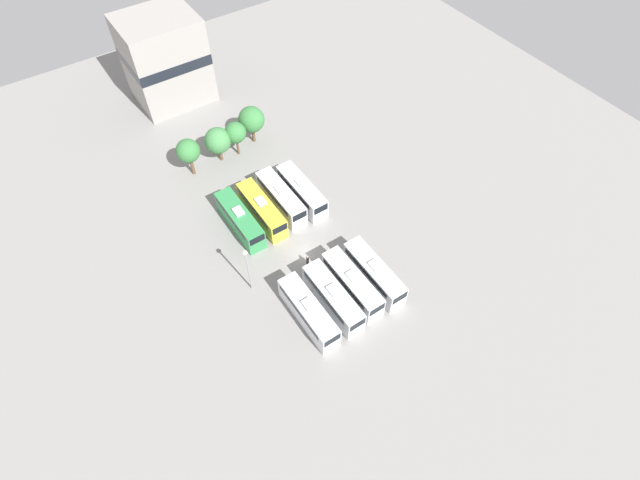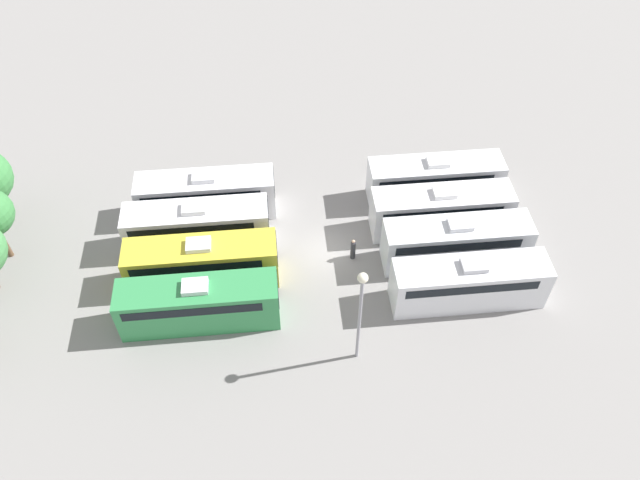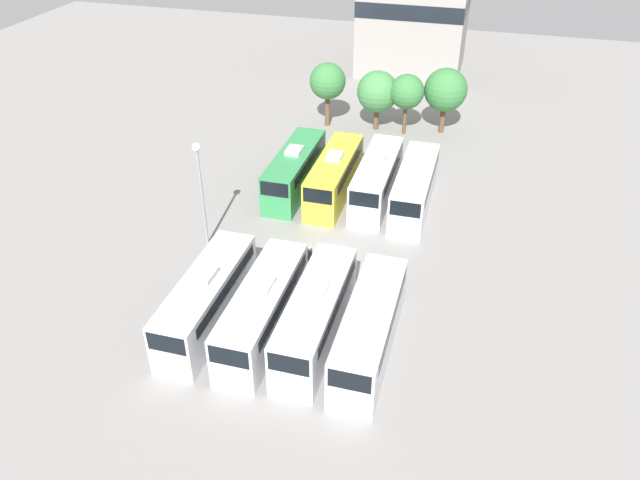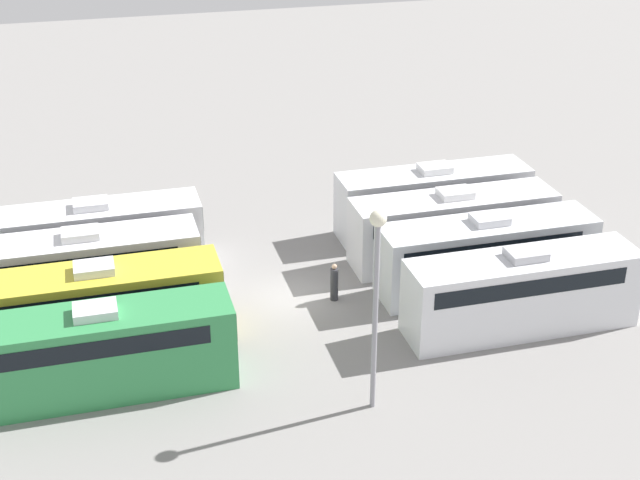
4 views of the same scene
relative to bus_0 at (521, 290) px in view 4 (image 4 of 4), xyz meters
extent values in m
plane|color=gray|center=(5.10, 8.76, -1.85)|extent=(124.11, 124.11, 0.00)
cube|color=silver|center=(0.00, -0.03, -0.17)|extent=(2.54, 10.04, 3.37)
cube|color=black|center=(0.00, 0.22, 0.80)|extent=(2.58, 8.53, 0.74)
cube|color=black|center=(0.00, -5.04, 0.78)|extent=(2.23, 0.08, 1.18)
cube|color=#B2B2B7|center=(0.00, -0.03, 1.69)|extent=(1.20, 1.60, 0.35)
cube|color=silver|center=(3.57, -0.05, -0.17)|extent=(2.54, 10.04, 3.37)
cube|color=black|center=(3.57, 0.20, 0.80)|extent=(2.58, 8.53, 0.74)
cube|color=black|center=(3.57, -5.06, 0.78)|extent=(2.23, 0.08, 1.18)
cube|color=silver|center=(3.57, -0.05, 1.69)|extent=(1.20, 1.60, 0.35)
cube|color=silver|center=(6.70, 0.28, -0.17)|extent=(2.54, 10.04, 3.37)
cube|color=black|center=(6.70, 0.53, 0.80)|extent=(2.58, 8.53, 0.74)
cube|color=black|center=(6.70, -4.73, 0.78)|extent=(2.23, 0.08, 1.18)
cube|color=white|center=(6.70, 0.28, 1.69)|extent=(1.20, 1.60, 0.35)
cube|color=silver|center=(9.96, 0.01, -0.17)|extent=(2.54, 10.04, 3.37)
cube|color=black|center=(9.96, 0.26, 0.80)|extent=(2.58, 8.53, 0.74)
cube|color=black|center=(9.96, -4.99, 0.78)|extent=(2.23, 0.08, 1.18)
cube|color=white|center=(9.96, 0.01, 1.69)|extent=(1.20, 1.60, 0.35)
cube|color=#338C4C|center=(0.00, 17.38, -0.17)|extent=(2.54, 10.04, 3.37)
cube|color=black|center=(0.00, 17.63, 0.80)|extent=(2.58, 8.53, 0.74)
cube|color=black|center=(0.00, 12.38, 0.78)|extent=(2.23, 0.08, 1.18)
cube|color=silver|center=(0.00, 17.38, 1.69)|extent=(1.20, 1.60, 0.35)
cube|color=gold|center=(3.42, 17.28, -0.17)|extent=(2.54, 10.04, 3.37)
cube|color=black|center=(3.42, 17.53, 0.80)|extent=(2.58, 8.53, 0.74)
cube|color=black|center=(3.42, 12.27, 0.78)|extent=(2.23, 0.08, 1.18)
cube|color=silver|center=(3.42, 17.28, 1.69)|extent=(1.20, 1.60, 0.35)
cube|color=white|center=(6.84, 17.72, -0.17)|extent=(2.54, 10.04, 3.37)
cube|color=black|center=(6.84, 17.97, 0.80)|extent=(2.58, 8.53, 0.74)
cube|color=black|center=(6.84, 12.71, 0.78)|extent=(2.23, 0.08, 1.18)
cube|color=silver|center=(6.84, 17.72, 1.69)|extent=(1.20, 1.60, 0.35)
cube|color=silver|center=(9.97, 17.16, -0.17)|extent=(2.54, 10.04, 3.37)
cube|color=black|center=(9.97, 17.41, 0.80)|extent=(2.58, 8.53, 0.74)
cube|color=black|center=(9.97, 12.15, 0.78)|extent=(2.23, 0.08, 1.18)
cube|color=silver|center=(9.97, 17.16, 1.69)|extent=(1.20, 1.60, 0.35)
cylinder|color=#333338|center=(4.37, 6.96, -1.06)|extent=(0.36, 0.36, 1.58)
sphere|color=tan|center=(4.37, 6.96, -0.15)|extent=(0.24, 0.24, 0.24)
cylinder|color=gray|center=(-3.64, 7.77, 1.93)|extent=(0.20, 0.20, 7.56)
sphere|color=#EAE5C6|center=(-3.64, 7.77, 5.89)|extent=(0.60, 0.60, 0.60)
camera|label=1|loc=(-15.43, -25.53, 52.68)|focal=28.00mm
camera|label=2|loc=(-23.99, 12.05, 31.79)|focal=35.00mm
camera|label=3|loc=(14.42, -26.28, 23.67)|focal=35.00mm
camera|label=4|loc=(-29.36, 16.82, 18.47)|focal=50.00mm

